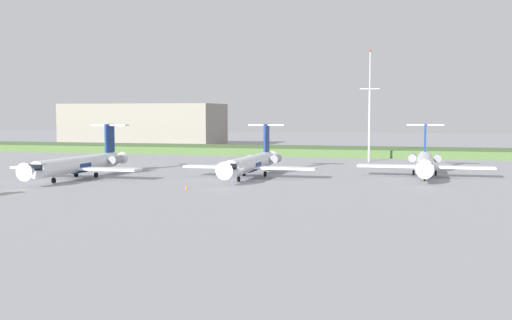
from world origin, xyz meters
name	(u,v)px	position (x,y,z in m)	size (l,w,h in m)	color
ground_plane	(281,168)	(0.00, 30.00, 0.00)	(500.00, 500.00, 0.00)	#939399
grass_berm	(316,151)	(0.00, 73.56, 0.98)	(320.00, 20.00, 1.96)	#4C6B38
regional_jet_nearest	(80,163)	(-28.29, 1.51, 2.54)	(22.81, 31.00, 9.00)	white
regional_jet_second	(252,162)	(-0.81, 10.86, 2.54)	(22.81, 31.00, 9.00)	white
regional_jet_third	(425,162)	(27.94, 19.97, 2.54)	(22.81, 31.00, 9.00)	white
antenna_mast	(369,116)	(15.69, 51.60, 10.47)	(4.40, 0.50, 25.33)	#B2B2B7
distant_hangar	(144,125)	(-63.80, 102.84, 7.10)	(52.30, 22.61, 14.20)	gray
safety_cone_front_marker	(186,187)	(-5.38, -8.42, 0.28)	(0.44, 0.44, 0.55)	orange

